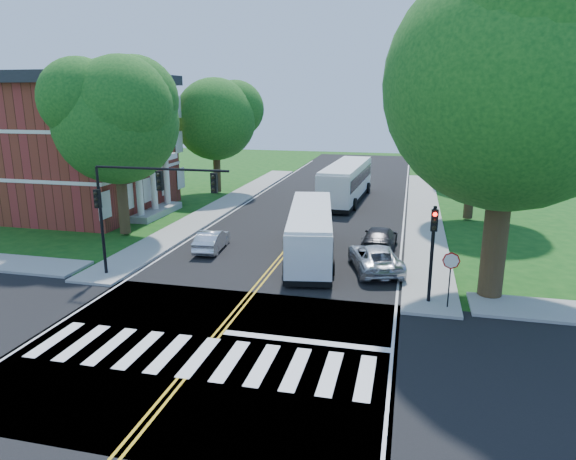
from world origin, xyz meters
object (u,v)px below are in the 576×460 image
(signal_nw, at_px, (140,196))
(bus_follow, at_px, (346,181))
(signal_ne, at_px, (433,242))
(bus_lead, at_px, (310,231))
(hatchback, at_px, (212,240))
(dark_sedan, at_px, (380,238))
(suv, at_px, (375,258))

(signal_nw, bearing_deg, bus_follow, 72.00)
(signal_ne, bearing_deg, bus_lead, 138.42)
(hatchback, relative_size, dark_sedan, 0.80)
(bus_follow, relative_size, dark_sedan, 2.68)
(bus_follow, bearing_deg, hatchback, 73.64)
(signal_ne, height_order, dark_sedan, signal_ne)
(bus_follow, height_order, suv, bus_follow)
(hatchback, bearing_deg, suv, 166.57)
(bus_follow, height_order, hatchback, bus_follow)
(hatchback, bearing_deg, dark_sedan, -170.88)
(signal_ne, bearing_deg, hatchback, 156.17)
(suv, distance_m, dark_sedan, 3.98)
(bus_lead, relative_size, hatchback, 2.93)
(dark_sedan, bearing_deg, bus_follow, -73.16)
(signal_nw, relative_size, bus_lead, 0.63)
(signal_ne, xyz_separation_m, hatchback, (-12.66, 5.59, -2.32))
(signal_nw, height_order, dark_sedan, signal_nw)
(bus_lead, bearing_deg, dark_sedan, -158.98)
(signal_ne, distance_m, dark_sedan, 8.90)
(hatchback, xyz_separation_m, suv, (9.94, -1.40, 0.07))
(signal_nw, bearing_deg, bus_lead, 38.22)
(bus_follow, bearing_deg, dark_sedan, 107.94)
(signal_nw, distance_m, signal_ne, 14.13)
(bus_lead, xyz_separation_m, dark_sedan, (3.88, 2.31, -0.81))
(suv, bearing_deg, bus_lead, -39.13)
(dark_sedan, bearing_deg, signal_ne, 110.23)
(signal_ne, bearing_deg, suv, 122.95)
(signal_ne, relative_size, hatchback, 1.14)
(dark_sedan, bearing_deg, hatchback, 16.36)
(hatchback, bearing_deg, signal_nw, 70.59)
(bus_lead, relative_size, bus_follow, 0.88)
(dark_sedan, bearing_deg, suv, 91.86)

